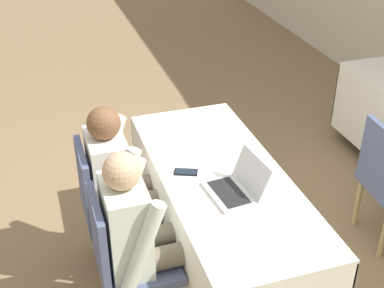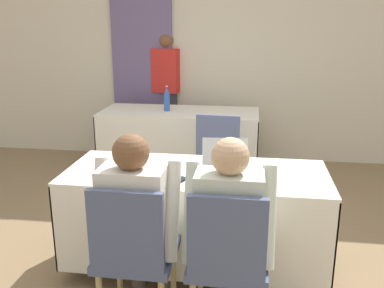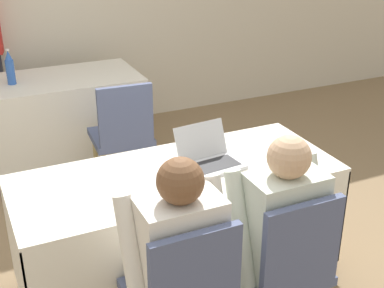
{
  "view_description": "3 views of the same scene",
  "coord_description": "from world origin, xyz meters",
  "px_view_note": "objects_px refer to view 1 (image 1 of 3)",
  "views": [
    {
      "loc": [
        2.48,
        -1.0,
        2.54
      ],
      "look_at": [
        0.0,
        -0.19,
        0.99
      ],
      "focal_mm": 50.0,
      "sensor_mm": 36.0,
      "label": 1
    },
    {
      "loc": [
        0.36,
        -2.74,
        1.74
      ],
      "look_at": [
        0.0,
        -0.19,
        0.99
      ],
      "focal_mm": 40.0,
      "sensor_mm": 36.0,
      "label": 2
    },
    {
      "loc": [
        -1.02,
        -2.39,
        2.1
      ],
      "look_at": [
        0.0,
        -0.19,
        0.99
      ],
      "focal_mm": 50.0,
      "sensor_mm": 36.0,
      "label": 3
    }
  ],
  "objects_px": {
    "laptop": "(235,187)",
    "chair_near_right": "(124,257)",
    "cell_phone": "(186,172)",
    "chair_near_left": "(107,203)",
    "person_checkered_shirt": "(121,179)",
    "person_white_shirt": "(141,231)"
  },
  "relations": [
    {
      "from": "laptop",
      "to": "person_checkered_shirt",
      "type": "xyz_separation_m",
      "value": [
        -0.46,
        -0.57,
        -0.12
      ]
    },
    {
      "from": "cell_phone",
      "to": "person_checkered_shirt",
      "type": "height_order",
      "value": "person_checkered_shirt"
    },
    {
      "from": "person_checkered_shirt",
      "to": "laptop",
      "type": "bearing_deg",
      "value": -129.07
    },
    {
      "from": "person_checkered_shirt",
      "to": "person_white_shirt",
      "type": "distance_m",
      "value": 0.53
    },
    {
      "from": "chair_near_left",
      "to": "chair_near_right",
      "type": "height_order",
      "value": "same"
    },
    {
      "from": "laptop",
      "to": "person_white_shirt",
      "type": "relative_size",
      "value": 0.29
    },
    {
      "from": "cell_phone",
      "to": "person_checkered_shirt",
      "type": "distance_m",
      "value": 0.41
    },
    {
      "from": "chair_near_right",
      "to": "person_white_shirt",
      "type": "xyz_separation_m",
      "value": [
        0.0,
        0.1,
        0.16
      ]
    },
    {
      "from": "chair_near_right",
      "to": "person_checkered_shirt",
      "type": "height_order",
      "value": "person_checkered_shirt"
    },
    {
      "from": "person_checkered_shirt",
      "to": "person_white_shirt",
      "type": "xyz_separation_m",
      "value": [
        0.53,
        0.0,
        0.0
      ]
    },
    {
      "from": "cell_phone",
      "to": "chair_near_left",
      "type": "distance_m",
      "value": 0.56
    },
    {
      "from": "laptop",
      "to": "chair_near_right",
      "type": "bearing_deg",
      "value": -90.44
    },
    {
      "from": "person_white_shirt",
      "to": "laptop",
      "type": "bearing_deg",
      "value": -83.78
    },
    {
      "from": "chair_near_left",
      "to": "chair_near_right",
      "type": "xyz_separation_m",
      "value": [
        0.53,
        0.0,
        0.0
      ]
    },
    {
      "from": "chair_near_left",
      "to": "laptop",
      "type": "bearing_deg",
      "value": -124.5
    },
    {
      "from": "cell_phone",
      "to": "chair_near_left",
      "type": "relative_size",
      "value": 0.17
    },
    {
      "from": "laptop",
      "to": "person_checkered_shirt",
      "type": "relative_size",
      "value": 0.29
    },
    {
      "from": "person_checkered_shirt",
      "to": "cell_phone",
      "type": "bearing_deg",
      "value": -115.69
    },
    {
      "from": "cell_phone",
      "to": "chair_near_left",
      "type": "xyz_separation_m",
      "value": [
        -0.18,
        -0.47,
        -0.25
      ]
    },
    {
      "from": "person_white_shirt",
      "to": "chair_near_right",
      "type": "bearing_deg",
      "value": 90.0
    },
    {
      "from": "chair_near_left",
      "to": "person_white_shirt",
      "type": "height_order",
      "value": "person_white_shirt"
    },
    {
      "from": "laptop",
      "to": "cell_phone",
      "type": "bearing_deg",
      "value": -150.19
    }
  ]
}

